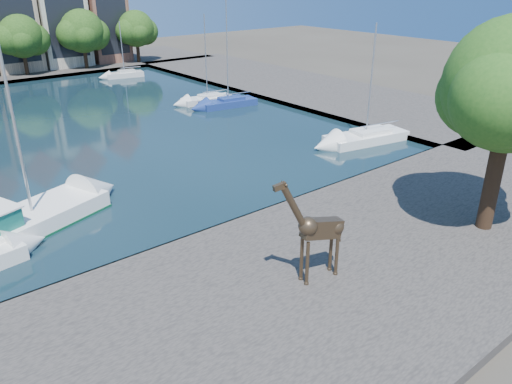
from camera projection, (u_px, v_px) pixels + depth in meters
ground at (264, 216)px, 28.41m from camera, size 160.00×160.00×0.00m
water_basin at (95, 124)px, 45.43m from camera, size 38.00×50.00×0.08m
near_quay at (360, 263)px, 23.35m from camera, size 50.00×14.00×0.50m
far_quay at (1, 72)px, 68.05m from camera, size 60.00×16.00×0.50m
right_quay at (295, 86)px, 59.79m from camera, size 14.00×52.00×0.50m
townhouse_east_inner at (5, 14)px, 66.19m from camera, size 5.94×9.18×15.79m
townhouse_east_mid at (54, 9)px, 69.79m from camera, size 6.43×9.18×16.65m
townhouse_east_end at (99, 14)px, 73.95m from camera, size 5.44×9.18×14.43m
far_tree_mid_east at (22, 38)px, 63.39m from camera, size 7.02×5.40×7.52m
far_tree_east at (83, 32)px, 67.98m from camera, size 7.54×5.80×7.84m
far_tree_far_east at (137, 30)px, 72.66m from camera, size 6.76×5.20×7.36m
giraffe_statue at (317, 229)px, 20.77m from camera, size 3.43×0.92×4.90m
motorsailer at (5, 226)px, 25.45m from camera, size 10.93×6.43×10.24m
sailboat_right_a at (366, 136)px, 40.36m from camera, size 7.37×3.77×9.24m
sailboat_right_b at (228, 101)px, 51.15m from camera, size 6.09×2.87×10.90m
sailboat_right_c at (207, 98)px, 52.68m from camera, size 5.61×2.64×8.92m
sailboat_right_d at (125, 73)px, 65.51m from camera, size 4.98×2.50×7.02m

